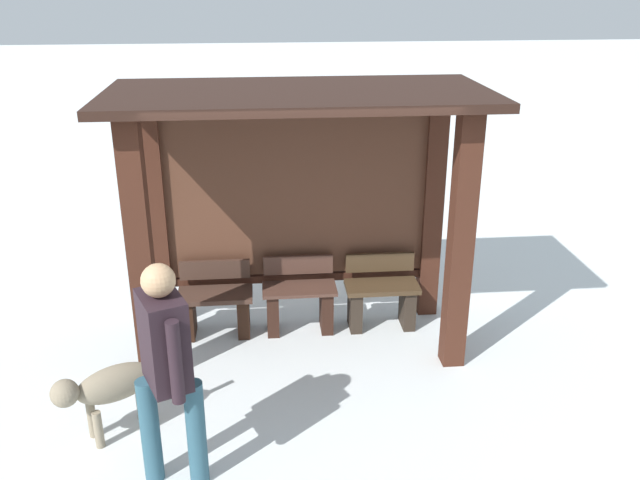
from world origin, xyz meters
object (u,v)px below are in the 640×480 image
object	(u,v)px
bus_shelter	(298,172)
person_walking	(166,361)
bench_right_inside	(381,297)
bench_center_inside	(299,301)
dog	(109,388)
bench_left_inside	(216,305)

from	to	relation	value
bus_shelter	person_walking	bearing A→B (deg)	-116.74
bench_right_inside	bench_center_inside	bearing A→B (deg)	179.94
bench_center_inside	dog	world-z (taller)	bench_center_inside
bench_left_inside	dog	size ratio (longest dim) A/B	0.88
bench_center_inside	dog	size ratio (longest dim) A/B	0.91
bench_right_inside	person_walking	xyz separation A→B (m)	(-1.90, -2.15, 0.68)
bus_shelter	bench_center_inside	size ratio (longest dim) A/B	4.40
bench_left_inside	person_walking	size ratio (longest dim) A/B	0.43
bench_center_inside	dog	xyz separation A→B (m)	(-1.60, -1.58, 0.12)
bench_left_inside	bench_right_inside	distance (m)	1.71
bench_center_inside	person_walking	distance (m)	2.48
bench_right_inside	dog	xyz separation A→B (m)	(-2.45, -1.58, 0.12)
bench_right_inside	dog	size ratio (longest dim) A/B	0.90
bench_center_inside	dog	bearing A→B (deg)	-135.29
bench_center_inside	bench_right_inside	distance (m)	0.85
bench_center_inside	person_walking	xyz separation A→B (m)	(-1.04, -2.15, 0.69)
bus_shelter	person_walking	world-z (taller)	bus_shelter
bus_shelter	bench_left_inside	bearing A→B (deg)	174.89
bench_center_inside	dog	distance (m)	2.26
bus_shelter	dog	xyz separation A→B (m)	(-1.60, -1.51, -1.28)
bus_shelter	bench_right_inside	bearing A→B (deg)	5.05
dog	person_walking	bearing A→B (deg)	-45.27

